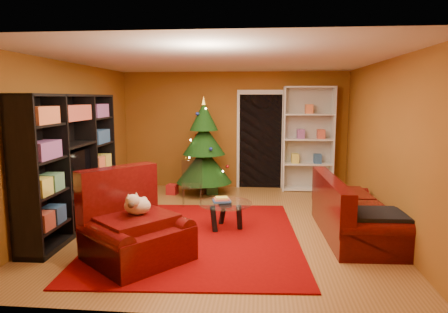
# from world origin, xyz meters

# --- Properties ---
(floor) EXTENTS (5.00, 5.50, 0.05)m
(floor) POSITION_xyz_m (0.00, 0.00, -0.03)
(floor) COLOR brown
(floor) RESTS_ON ground
(ceiling) EXTENTS (5.00, 5.50, 0.05)m
(ceiling) POSITION_xyz_m (0.00, 0.00, 2.62)
(ceiling) COLOR silver
(ceiling) RESTS_ON wall_back
(wall_back) EXTENTS (5.00, 0.05, 2.60)m
(wall_back) POSITION_xyz_m (0.00, 2.77, 1.30)
(wall_back) COLOR #90551C
(wall_back) RESTS_ON ground
(wall_left) EXTENTS (0.05, 5.50, 2.60)m
(wall_left) POSITION_xyz_m (-2.52, 0.00, 1.30)
(wall_left) COLOR #90551C
(wall_left) RESTS_ON ground
(wall_right) EXTENTS (0.05, 5.50, 2.60)m
(wall_right) POSITION_xyz_m (2.52, 0.00, 1.30)
(wall_right) COLOR #90551C
(wall_right) RESTS_ON ground
(doorway) EXTENTS (1.06, 0.60, 2.16)m
(doorway) POSITION_xyz_m (0.60, 2.73, 1.05)
(doorway) COLOR black
(doorway) RESTS_ON floor
(rug) EXTENTS (3.14, 3.59, 0.02)m
(rug) POSITION_xyz_m (-0.30, -0.64, 0.01)
(rug) COLOR #770402
(rug) RESTS_ON floor
(media_unit) EXTENTS (0.48, 2.72, 2.08)m
(media_unit) POSITION_xyz_m (-2.27, -0.38, 1.04)
(media_unit) COLOR black
(media_unit) RESTS_ON floor
(christmas_tree) EXTENTS (1.25, 1.25, 2.09)m
(christmas_tree) POSITION_xyz_m (-0.57, 2.02, 1.01)
(christmas_tree) COLOR black
(christmas_tree) RESTS_ON floor
(gift_box_teal) EXTENTS (0.35, 0.35, 0.30)m
(gift_box_teal) POSITION_xyz_m (-1.90, 2.34, 0.15)
(gift_box_teal) COLOR #1E5566
(gift_box_teal) RESTS_ON floor
(gift_box_green) EXTENTS (0.28, 0.28, 0.24)m
(gift_box_green) POSITION_xyz_m (-0.41, 2.02, 0.12)
(gift_box_green) COLOR #286C3A
(gift_box_green) RESTS_ON floor
(gift_box_red) EXTENTS (0.25, 0.25, 0.21)m
(gift_box_red) POSITION_xyz_m (-1.25, 1.93, 0.11)
(gift_box_red) COLOR #A81518
(gift_box_red) RESTS_ON floor
(white_bookshelf) EXTENTS (1.09, 0.41, 2.33)m
(white_bookshelf) POSITION_xyz_m (1.63, 2.57, 1.13)
(white_bookshelf) COLOR white
(white_bookshelf) RESTS_ON floor
(armchair) EXTENTS (1.67, 1.67, 0.92)m
(armchair) POSITION_xyz_m (-0.91, -1.54, 0.46)
(armchair) COLOR #410706
(armchair) RESTS_ON rug
(dog) EXTENTS (0.49, 0.50, 0.30)m
(dog) POSITION_xyz_m (-0.91, -1.47, 0.69)
(dog) COLOR beige
(dog) RESTS_ON armchair
(sofa) EXTENTS (1.01, 2.09, 0.88)m
(sofa) POSITION_xyz_m (2.02, -0.35, 0.44)
(sofa) COLOR #410706
(sofa) RESTS_ON rug
(coffee_table) EXTENTS (1.02, 1.02, 0.52)m
(coffee_table) POSITION_xyz_m (0.08, -0.23, 0.22)
(coffee_table) COLOR gray
(coffee_table) RESTS_ON rug
(acrylic_chair) EXTENTS (0.46, 0.49, 0.77)m
(acrylic_chair) POSITION_xyz_m (-0.67, 1.05, 0.39)
(acrylic_chair) COLOR #66605B
(acrylic_chair) RESTS_ON rug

